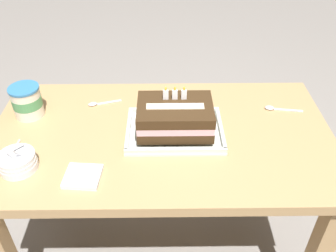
# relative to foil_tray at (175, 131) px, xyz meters

# --- Properties ---
(ground_plane) EXTENTS (8.00, 8.00, 0.00)m
(ground_plane) POSITION_rel_foil_tray_xyz_m (-0.05, -0.00, -0.69)
(ground_plane) COLOR gray
(dining_table) EXTENTS (1.18, 0.66, 0.68)m
(dining_table) POSITION_rel_foil_tray_xyz_m (-0.05, -0.00, -0.11)
(dining_table) COLOR tan
(dining_table) RESTS_ON ground_plane
(foil_tray) EXTENTS (0.33, 0.24, 0.02)m
(foil_tray) POSITION_rel_foil_tray_xyz_m (0.00, 0.00, 0.00)
(foil_tray) COLOR silver
(foil_tray) RESTS_ON dining_table
(birthday_cake) EXTENTS (0.25, 0.18, 0.14)m
(birthday_cake) POSITION_rel_foil_tray_xyz_m (0.00, 0.00, 0.06)
(birthday_cake) COLOR #3A2715
(birthday_cake) RESTS_ON foil_tray
(bowl_stack) EXTENTS (0.12, 0.12, 0.10)m
(bowl_stack) POSITION_rel_foil_tray_xyz_m (-0.48, -0.17, 0.02)
(bowl_stack) COLOR white
(bowl_stack) RESTS_ON dining_table
(ice_cream_tub) EXTENTS (0.11, 0.11, 0.12)m
(ice_cream_tub) POSITION_rel_foil_tray_xyz_m (-0.53, 0.11, 0.05)
(ice_cream_tub) COLOR silver
(ice_cream_tub) RESTS_ON dining_table
(serving_spoon_near_tray) EXTENTS (0.13, 0.05, 0.01)m
(serving_spoon_near_tray) POSITION_rel_foil_tray_xyz_m (-0.29, 0.17, -0.00)
(serving_spoon_near_tray) COLOR silver
(serving_spoon_near_tray) RESTS_ON dining_table
(serving_spoon_by_bowls) EXTENTS (0.14, 0.04, 0.01)m
(serving_spoon_by_bowls) POSITION_rel_foil_tray_xyz_m (0.37, 0.13, -0.00)
(serving_spoon_by_bowls) COLOR silver
(serving_spoon_by_bowls) RESTS_ON dining_table
(napkin_pile) EXTENTS (0.11, 0.11, 0.01)m
(napkin_pile) POSITION_rel_foil_tray_xyz_m (-0.28, -0.21, 0.00)
(napkin_pile) COLOR white
(napkin_pile) RESTS_ON dining_table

